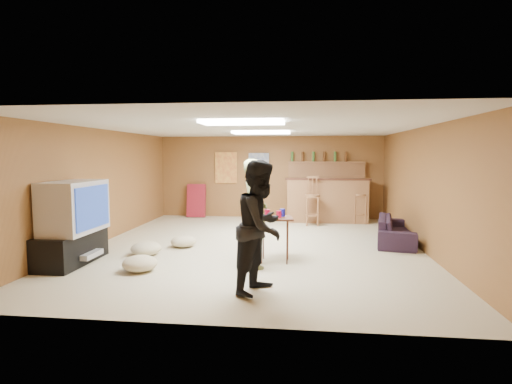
# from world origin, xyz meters

# --- Properties ---
(ground) EXTENTS (7.00, 7.00, 0.00)m
(ground) POSITION_xyz_m (0.00, 0.00, 0.00)
(ground) COLOR #B6AC8B
(ground) RESTS_ON ground
(ceiling) EXTENTS (6.00, 7.00, 0.02)m
(ceiling) POSITION_xyz_m (0.00, 0.00, 2.20)
(ceiling) COLOR silver
(ceiling) RESTS_ON ground
(wall_back) EXTENTS (6.00, 0.02, 2.20)m
(wall_back) POSITION_xyz_m (0.00, 3.50, 1.10)
(wall_back) COLOR brown
(wall_back) RESTS_ON ground
(wall_front) EXTENTS (6.00, 0.02, 2.20)m
(wall_front) POSITION_xyz_m (0.00, -3.50, 1.10)
(wall_front) COLOR brown
(wall_front) RESTS_ON ground
(wall_left) EXTENTS (0.02, 7.00, 2.20)m
(wall_left) POSITION_xyz_m (-3.00, 0.00, 1.10)
(wall_left) COLOR brown
(wall_left) RESTS_ON ground
(wall_right) EXTENTS (0.02, 7.00, 2.20)m
(wall_right) POSITION_xyz_m (3.00, 0.00, 1.10)
(wall_right) COLOR brown
(wall_right) RESTS_ON ground
(tv_stand) EXTENTS (0.55, 1.30, 0.50)m
(tv_stand) POSITION_xyz_m (-2.72, -1.50, 0.25)
(tv_stand) COLOR black
(tv_stand) RESTS_ON ground
(dvd_box) EXTENTS (0.35, 0.50, 0.08)m
(dvd_box) POSITION_xyz_m (-2.50, -1.50, 0.15)
(dvd_box) COLOR #B2B2B7
(dvd_box) RESTS_ON tv_stand
(tv_body) EXTENTS (0.60, 1.10, 0.80)m
(tv_body) POSITION_xyz_m (-2.65, -1.50, 0.90)
(tv_body) COLOR #B2B2B7
(tv_body) RESTS_ON tv_stand
(tv_screen) EXTENTS (0.02, 0.95, 0.65)m
(tv_screen) POSITION_xyz_m (-2.34, -1.50, 0.90)
(tv_screen) COLOR navy
(tv_screen) RESTS_ON tv_body
(bar_counter) EXTENTS (2.00, 0.60, 1.10)m
(bar_counter) POSITION_xyz_m (1.50, 2.95, 0.55)
(bar_counter) COLOR brown
(bar_counter) RESTS_ON ground
(bar_lip) EXTENTS (2.10, 0.12, 0.05)m
(bar_lip) POSITION_xyz_m (1.50, 2.70, 1.10)
(bar_lip) COLOR #3D1E13
(bar_lip) RESTS_ON bar_counter
(bar_shelf) EXTENTS (2.00, 0.18, 0.05)m
(bar_shelf) POSITION_xyz_m (1.50, 3.40, 1.50)
(bar_shelf) COLOR brown
(bar_shelf) RESTS_ON bar_backing
(bar_backing) EXTENTS (2.00, 0.14, 0.60)m
(bar_backing) POSITION_xyz_m (1.50, 3.42, 1.20)
(bar_backing) COLOR brown
(bar_backing) RESTS_ON bar_counter
(poster_left) EXTENTS (0.60, 0.03, 0.85)m
(poster_left) POSITION_xyz_m (-1.20, 3.46, 1.35)
(poster_left) COLOR #BF3F26
(poster_left) RESTS_ON wall_back
(poster_right) EXTENTS (0.55, 0.03, 0.80)m
(poster_right) POSITION_xyz_m (-0.30, 3.46, 1.35)
(poster_right) COLOR #334C99
(poster_right) RESTS_ON wall_back
(folding_chair_stack) EXTENTS (0.50, 0.26, 0.91)m
(folding_chair_stack) POSITION_xyz_m (-2.00, 3.30, 0.45)
(folding_chair_stack) COLOR maroon
(folding_chair_stack) RESTS_ON ground
(ceiling_panel_front) EXTENTS (1.20, 0.60, 0.04)m
(ceiling_panel_front) POSITION_xyz_m (0.00, -1.50, 2.17)
(ceiling_panel_front) COLOR white
(ceiling_panel_front) RESTS_ON ceiling
(ceiling_panel_back) EXTENTS (1.20, 0.60, 0.04)m
(ceiling_panel_back) POSITION_xyz_m (0.00, 1.20, 2.17)
(ceiling_panel_back) COLOR white
(ceiling_panel_back) RESTS_ON ceiling
(person_olive) EXTENTS (0.60, 0.71, 1.64)m
(person_olive) POSITION_xyz_m (0.16, -1.35, 0.82)
(person_olive) COLOR #62683C
(person_olive) RESTS_ON ground
(person_black) EXTENTS (0.87, 0.97, 1.64)m
(person_black) POSITION_xyz_m (0.37, -2.44, 0.82)
(person_black) COLOR black
(person_black) RESTS_ON ground
(sofa) EXTENTS (1.00, 1.81, 0.50)m
(sofa) POSITION_xyz_m (2.70, 0.62, 0.25)
(sofa) COLOR black
(sofa) RESTS_ON ground
(tray_table) EXTENTS (0.61, 0.51, 0.72)m
(tray_table) POSITION_xyz_m (0.44, -1.02, 0.36)
(tray_table) COLOR #3D1E13
(tray_table) RESTS_ON ground
(cup_red_near) EXTENTS (0.10, 0.10, 0.12)m
(cup_red_near) POSITION_xyz_m (0.32, -0.97, 0.77)
(cup_red_near) COLOR #BA0C2F
(cup_red_near) RESTS_ON tray_table
(cup_red_far) EXTENTS (0.11, 0.11, 0.11)m
(cup_red_far) POSITION_xyz_m (0.51, -1.08, 0.77)
(cup_red_far) COLOR #BA0C2F
(cup_red_far) RESTS_ON tray_table
(cup_blue) EXTENTS (0.11, 0.11, 0.12)m
(cup_blue) POSITION_xyz_m (0.56, -0.92, 0.78)
(cup_blue) COLOR navy
(cup_blue) RESTS_ON tray_table
(bar_stool_left) EXTENTS (0.52, 0.52, 1.26)m
(bar_stool_left) POSITION_xyz_m (1.12, 2.35, 0.63)
(bar_stool_left) COLOR brown
(bar_stool_left) RESTS_ON ground
(bar_stool_right) EXTENTS (0.46, 0.46, 1.27)m
(bar_stool_right) POSITION_xyz_m (2.30, 2.78, 0.64)
(bar_stool_right) COLOR brown
(bar_stool_right) RESTS_ON ground
(cushion_near_tv) EXTENTS (0.61, 0.61, 0.23)m
(cushion_near_tv) POSITION_xyz_m (-1.77, -0.86, 0.11)
(cushion_near_tv) COLOR tan
(cushion_near_tv) RESTS_ON ground
(cushion_mid) EXTENTS (0.53, 0.53, 0.21)m
(cushion_mid) POSITION_xyz_m (-1.31, -0.20, 0.10)
(cushion_mid) COLOR tan
(cushion_mid) RESTS_ON ground
(cushion_far) EXTENTS (0.66, 0.66, 0.23)m
(cushion_far) POSITION_xyz_m (-1.49, -1.78, 0.11)
(cushion_far) COLOR tan
(cushion_far) RESTS_ON ground
(bottle_row) EXTENTS (1.48, 0.08, 0.26)m
(bottle_row) POSITION_xyz_m (1.30, 3.38, 1.65)
(bottle_row) COLOR #3F7233
(bottle_row) RESTS_ON bar_shelf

